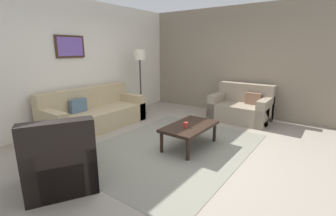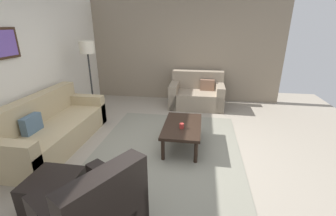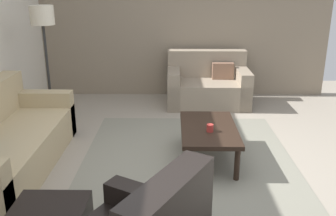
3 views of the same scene
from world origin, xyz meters
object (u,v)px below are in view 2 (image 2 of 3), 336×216
at_px(coffee_table, 182,127).
at_px(cup, 182,126).
at_px(couch_loveseat, 197,95).
at_px(lamp_standing, 88,55).
at_px(couch_main, 49,129).
at_px(ottoman, 54,192).
at_px(framed_artwork, 0,44).

xyz_separation_m(coffee_table, cup, (-0.14, 0.00, 0.09)).
height_order(couch_loveseat, lamp_standing, lamp_standing).
xyz_separation_m(couch_main, couch_loveseat, (2.52, -2.51, 0.00)).
distance_m(couch_loveseat, ottoman, 4.16).
bearing_deg(couch_loveseat, couch_main, 135.08).
relative_size(couch_main, framed_artwork, 3.40).
height_order(couch_loveseat, cup, couch_loveseat).
distance_m(couch_main, coffee_table, 2.35).
bearing_deg(cup, ottoman, 138.40).
distance_m(couch_main, cup, 2.34).
bearing_deg(lamp_standing, ottoman, -163.22).
bearing_deg(cup, couch_main, 94.24).
bearing_deg(cup, lamp_standing, 60.14).
bearing_deg(coffee_table, couch_loveseat, -4.61).
xyz_separation_m(ottoman, coffee_table, (1.66, -1.35, 0.16)).
distance_m(couch_main, framed_artwork, 1.54).
relative_size(couch_main, cup, 26.77).
distance_m(coffee_table, cup, 0.17).
bearing_deg(couch_main, coffee_table, -82.43).
bearing_deg(coffee_table, ottoman, 140.83).
distance_m(ottoman, cup, 2.05).
height_order(ottoman, cup, cup).
height_order(coffee_table, cup, cup).
bearing_deg(ottoman, coffee_table, -39.17).
relative_size(ottoman, lamp_standing, 0.33).
height_order(couch_loveseat, coffee_table, couch_loveseat).
relative_size(couch_main, couch_loveseat, 1.67).
bearing_deg(cup, couch_loveseat, -4.36).
height_order(couch_main, couch_loveseat, same).
relative_size(cup, lamp_standing, 0.05).
height_order(couch_main, coffee_table, couch_main).
bearing_deg(coffee_table, lamp_standing, 62.92).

